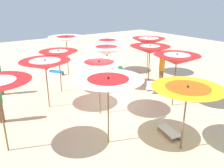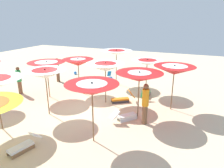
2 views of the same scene
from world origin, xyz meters
name	(u,v)px [view 2 (image 2 of 2)]	position (x,y,z in m)	size (l,w,h in m)	color
ground	(83,109)	(0.00, 0.00, -0.02)	(39.38, 39.38, 0.04)	beige
beach_umbrella_0	(174,70)	(-4.27, -1.77, 2.10)	(2.03, 2.03, 2.37)	brown
beach_umbrella_1	(147,62)	(-2.45, -3.62, 1.97)	(1.93, 1.93, 2.18)	brown
beach_umbrella_2	(116,52)	(-0.06, -4.54, 2.28)	(2.18, 2.18, 2.49)	brown
beach_umbrella_3	(139,77)	(-2.94, -0.24, 2.00)	(2.17, 2.17, 2.27)	brown
beach_umbrella_4	(105,67)	(-0.78, -1.22, 2.04)	(2.06, 2.06, 2.31)	brown
beach_umbrella_5	(78,62)	(1.48, -2.11, 1.94)	(1.90, 1.90, 2.21)	brown
beach_umbrella_6	(92,89)	(-1.94, 2.41, 2.14)	(1.97, 1.97, 2.41)	brown
beach_umbrella_7	(45,74)	(1.19, 1.20, 2.05)	(1.93, 1.93, 2.32)	brown
beach_umbrella_8	(47,65)	(2.70, -0.68, 1.95)	(2.13, 2.13, 2.19)	brown
lounger_0	(146,94)	(-2.65, -2.91, 0.21)	(0.37, 1.30, 0.61)	#333338
lounger_1	(122,99)	(-1.62, -1.61, 0.21)	(1.26, 1.02, 0.69)	#333338
lounger_2	(125,116)	(-2.48, 0.32, 0.21)	(1.10, 1.27, 0.60)	silver
lounger_3	(23,146)	(0.09, 3.95, 0.19)	(0.63, 1.29, 0.52)	olive
lounger_4	(111,78)	(0.60, -5.11, 0.21)	(0.96, 1.11, 0.66)	silver
beachgoer_0	(19,80)	(4.74, -0.42, 0.90)	(0.30, 0.30, 1.71)	brown
beachgoer_1	(58,69)	(4.14, -3.46, 0.92)	(0.30, 0.30, 1.76)	brown
beachgoer_2	(145,103)	(-3.40, 0.28, 1.00)	(0.30, 0.30, 1.88)	brown
beach_ball	(75,73)	(4.09, -5.65, 0.13)	(0.26, 0.26, 0.26)	#337FE5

